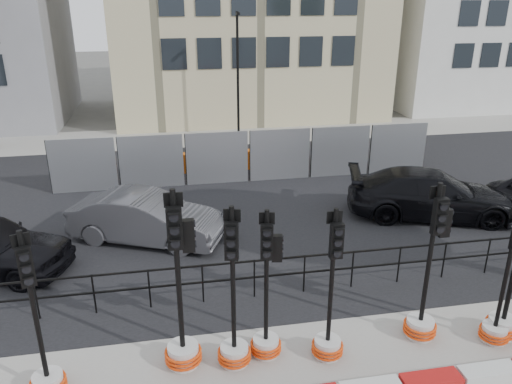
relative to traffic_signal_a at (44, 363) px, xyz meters
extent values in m
plane|color=#51514C|center=(5.35, 1.13, -0.67)|extent=(120.00, 120.00, 0.00)
cube|color=black|center=(5.35, 8.13, -0.65)|extent=(40.00, 14.00, 0.03)
cube|color=gray|center=(5.35, 17.13, -0.66)|extent=(40.00, 4.00, 0.02)
cylinder|color=black|center=(-0.65, 2.33, -0.17)|extent=(0.04, 0.04, 1.00)
cylinder|color=black|center=(0.55, 2.33, -0.17)|extent=(0.04, 0.04, 1.00)
cylinder|color=black|center=(1.75, 2.33, -0.17)|extent=(0.04, 0.04, 1.00)
cylinder|color=black|center=(2.95, 2.33, -0.17)|extent=(0.04, 0.04, 1.00)
cylinder|color=black|center=(4.15, 2.33, -0.17)|extent=(0.04, 0.04, 1.00)
cylinder|color=black|center=(5.35, 2.33, -0.17)|extent=(0.04, 0.04, 1.00)
cylinder|color=black|center=(6.55, 2.33, -0.17)|extent=(0.04, 0.04, 1.00)
cylinder|color=black|center=(7.75, 2.33, -0.17)|extent=(0.04, 0.04, 1.00)
cylinder|color=black|center=(8.95, 2.33, -0.17)|extent=(0.04, 0.04, 1.00)
cylinder|color=black|center=(10.15, 2.33, -0.17)|extent=(0.04, 0.04, 1.00)
cube|color=black|center=(5.35, 2.33, 0.31)|extent=(18.00, 0.04, 0.04)
cube|color=black|center=(5.35, 2.33, -0.12)|extent=(18.00, 0.04, 0.04)
cube|color=#95979D|center=(-0.65, 10.13, 0.33)|extent=(2.30, 0.05, 2.00)
cylinder|color=black|center=(-1.80, 10.13, 0.33)|extent=(0.05, 0.05, 2.00)
cube|color=#95979D|center=(1.75, 10.13, 0.33)|extent=(2.30, 0.05, 2.00)
cylinder|color=black|center=(0.60, 10.13, 0.33)|extent=(0.05, 0.05, 2.00)
cube|color=#95979D|center=(4.15, 10.13, 0.33)|extent=(2.30, 0.05, 2.00)
cylinder|color=black|center=(3.00, 10.13, 0.33)|extent=(0.05, 0.05, 2.00)
cube|color=#95979D|center=(6.55, 10.13, 0.33)|extent=(2.30, 0.05, 2.00)
cylinder|color=black|center=(5.40, 10.13, 0.33)|extent=(0.05, 0.05, 2.00)
cube|color=#95979D|center=(8.95, 10.13, 0.33)|extent=(2.30, 0.05, 2.00)
cylinder|color=black|center=(7.80, 10.13, 0.33)|extent=(0.05, 0.05, 2.00)
cube|color=#95979D|center=(11.35, 10.13, 0.33)|extent=(2.30, 0.05, 2.00)
cylinder|color=black|center=(10.20, 10.13, 0.33)|extent=(0.05, 0.05, 2.00)
cube|color=#E04F0E|center=(1.35, 11.63, -0.27)|extent=(1.00, 0.40, 0.80)
cube|color=#E04F0E|center=(3.35, 11.63, -0.27)|extent=(1.00, 0.40, 0.80)
cube|color=#E04F0E|center=(5.35, 11.63, -0.27)|extent=(1.00, 0.40, 0.80)
cube|color=#E04F0E|center=(7.35, 11.63, -0.27)|extent=(1.00, 0.40, 0.80)
cube|color=#E04F0E|center=(9.35, 11.63, -0.27)|extent=(1.00, 0.40, 0.80)
cylinder|color=black|center=(5.85, 16.13, 2.33)|extent=(0.12, 0.12, 6.00)
cube|color=black|center=(5.85, 15.88, 5.23)|extent=(0.12, 0.50, 0.12)
cube|color=silver|center=(7.45, -1.67, -0.12)|extent=(1.00, 0.35, 0.50)
cylinder|color=silver|center=(0.00, 0.01, -0.47)|extent=(0.53, 0.53, 0.39)
torus|color=#DF3E0C|center=(0.00, 0.01, -0.47)|extent=(0.64, 0.64, 0.05)
torus|color=#DF3E0C|center=(0.00, 0.01, -0.39)|extent=(0.64, 0.64, 0.05)
cylinder|color=black|center=(0.00, 0.01, 1.09)|extent=(0.09, 0.09, 2.94)
cube|color=black|center=(0.03, -0.10, 1.98)|extent=(0.27, 0.20, 0.69)
cylinder|color=black|center=(0.06, -0.17, 1.76)|extent=(0.15, 0.09, 0.15)
cylinder|color=black|center=(0.06, -0.17, 1.98)|extent=(0.15, 0.09, 0.15)
cylinder|color=black|center=(0.06, -0.17, 2.19)|extent=(0.15, 0.09, 0.15)
cube|color=black|center=(-0.02, 0.07, 2.37)|extent=(0.29, 0.12, 0.23)
cylinder|color=silver|center=(2.40, 0.33, -0.45)|extent=(0.60, 0.60, 0.44)
torus|color=#DF3E0C|center=(2.40, 0.33, -0.53)|extent=(0.72, 0.72, 0.06)
torus|color=#DF3E0C|center=(2.40, 0.33, -0.45)|extent=(0.72, 0.72, 0.06)
torus|color=#DF3E0C|center=(2.40, 0.33, -0.36)|extent=(0.72, 0.72, 0.06)
cylinder|color=black|center=(2.40, 0.33, 1.32)|extent=(0.10, 0.10, 3.31)
cube|color=black|center=(2.40, 0.19, 2.31)|extent=(0.27, 0.17, 0.77)
cylinder|color=black|center=(2.39, 0.11, 2.07)|extent=(0.17, 0.06, 0.17)
cylinder|color=black|center=(2.39, 0.11, 2.31)|extent=(0.17, 0.06, 0.17)
cylinder|color=black|center=(2.39, 0.11, 2.55)|extent=(0.17, 0.06, 0.17)
cube|color=black|center=(2.40, 0.39, 2.75)|extent=(0.33, 0.05, 0.26)
cube|color=black|center=(2.62, 0.32, 2.09)|extent=(0.23, 0.15, 0.61)
cylinder|color=silver|center=(3.37, 0.18, -0.47)|extent=(0.54, 0.54, 0.40)
torus|color=#DF3E0C|center=(3.37, 0.18, -0.55)|extent=(0.65, 0.65, 0.05)
torus|color=#DF3E0C|center=(3.37, 0.18, -0.47)|extent=(0.65, 0.65, 0.05)
torus|color=#DF3E0C|center=(3.37, 0.18, -0.39)|extent=(0.65, 0.65, 0.05)
cylinder|color=black|center=(3.37, 0.18, 1.14)|extent=(0.09, 0.09, 3.01)
cube|color=black|center=(3.34, 0.06, 2.04)|extent=(0.27, 0.19, 0.70)
cylinder|color=black|center=(3.33, -0.01, 1.82)|extent=(0.16, 0.08, 0.15)
cylinder|color=black|center=(3.33, -0.01, 2.04)|extent=(0.16, 0.08, 0.15)
cylinder|color=black|center=(3.33, -0.01, 2.26)|extent=(0.16, 0.08, 0.15)
cube|color=black|center=(3.39, 0.24, 2.44)|extent=(0.30, 0.10, 0.24)
cylinder|color=silver|center=(4.02, 0.33, -0.48)|extent=(0.51, 0.51, 0.38)
torus|color=#DF3E0C|center=(4.02, 0.33, -0.55)|extent=(0.62, 0.62, 0.05)
torus|color=#DF3E0C|center=(4.02, 0.33, -0.48)|extent=(0.62, 0.62, 0.05)
torus|color=#DF3E0C|center=(4.02, 0.33, -0.40)|extent=(0.62, 0.62, 0.05)
cylinder|color=black|center=(4.02, 0.33, 1.04)|extent=(0.09, 0.09, 2.85)
cube|color=black|center=(4.00, 0.21, 1.90)|extent=(0.25, 0.17, 0.66)
cylinder|color=black|center=(3.98, 0.14, 1.69)|extent=(0.15, 0.07, 0.14)
cylinder|color=black|center=(3.98, 0.14, 1.90)|extent=(0.15, 0.07, 0.14)
cylinder|color=black|center=(3.98, 0.14, 2.11)|extent=(0.15, 0.07, 0.14)
cube|color=black|center=(4.03, 0.38, 2.28)|extent=(0.29, 0.08, 0.23)
cube|color=black|center=(4.21, 0.29, 1.71)|extent=(0.21, 0.16, 0.52)
cylinder|color=silver|center=(5.20, 0.06, -0.47)|extent=(0.52, 0.52, 0.39)
torus|color=#DF3E0C|center=(5.20, 0.06, -0.55)|extent=(0.63, 0.63, 0.05)
torus|color=#DF3E0C|center=(5.20, 0.06, -0.47)|extent=(0.63, 0.63, 0.05)
torus|color=#DF3E0C|center=(5.20, 0.06, -0.40)|extent=(0.63, 0.63, 0.05)
cylinder|color=black|center=(5.20, 0.06, 1.07)|extent=(0.09, 0.09, 2.89)
cube|color=black|center=(5.21, -0.05, 1.93)|extent=(0.23, 0.14, 0.67)
cylinder|color=black|center=(5.21, -0.13, 1.72)|extent=(0.14, 0.05, 0.14)
cylinder|color=black|center=(5.21, -0.13, 1.93)|extent=(0.14, 0.05, 0.14)
cylinder|color=black|center=(5.21, -0.13, 2.15)|extent=(0.14, 0.05, 0.14)
cube|color=black|center=(5.20, 0.12, 2.32)|extent=(0.29, 0.03, 0.23)
cylinder|color=silver|center=(7.29, 0.30, -0.46)|extent=(0.56, 0.56, 0.42)
torus|color=#DF3E0C|center=(7.29, 0.30, -0.54)|extent=(0.68, 0.68, 0.05)
torus|color=#DF3E0C|center=(7.29, 0.30, -0.46)|extent=(0.68, 0.68, 0.05)
torus|color=#DF3E0C|center=(7.29, 0.30, -0.38)|extent=(0.68, 0.68, 0.05)
cylinder|color=black|center=(7.29, 0.30, 1.20)|extent=(0.09, 0.09, 3.12)
cube|color=black|center=(7.29, 0.18, 2.14)|extent=(0.25, 0.15, 0.73)
cylinder|color=black|center=(7.29, 0.09, 1.91)|extent=(0.16, 0.05, 0.16)
cylinder|color=black|center=(7.29, 0.09, 2.14)|extent=(0.16, 0.05, 0.16)
cylinder|color=black|center=(7.29, 0.09, 2.37)|extent=(0.16, 0.05, 0.16)
cube|color=black|center=(7.29, 0.36, 2.55)|extent=(0.31, 0.03, 0.25)
cube|color=black|center=(7.50, 0.30, 1.93)|extent=(0.21, 0.14, 0.57)
cylinder|color=silver|center=(8.72, -0.11, -0.48)|extent=(0.50, 0.50, 0.37)
torus|color=#DF3E0C|center=(8.72, -0.11, -0.56)|extent=(0.60, 0.60, 0.05)
torus|color=#DF3E0C|center=(8.72, -0.11, -0.48)|extent=(0.60, 0.60, 0.05)
torus|color=#DF3E0C|center=(8.72, -0.11, -0.41)|extent=(0.60, 0.60, 0.05)
cylinder|color=black|center=(8.72, -0.11, 1.00)|extent=(0.08, 0.08, 2.78)
cylinder|color=silver|center=(8.99, 0.02, -0.46)|extent=(0.57, 0.57, 0.42)
torus|color=#DF3E0C|center=(8.99, 0.02, -0.54)|extent=(0.69, 0.69, 0.05)
torus|color=#DF3E0C|center=(8.99, 0.02, -0.46)|extent=(0.69, 0.69, 0.05)
torus|color=#DF3E0C|center=(8.99, 0.02, -0.37)|extent=(0.69, 0.69, 0.05)
imported|color=#414145|center=(1.63, 5.79, 0.05)|extent=(4.72, 5.49, 1.44)
imported|color=black|center=(10.54, 5.93, 0.09)|extent=(5.01, 6.41, 1.52)
camera|label=1|loc=(2.37, -7.56, 5.98)|focal=35.00mm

